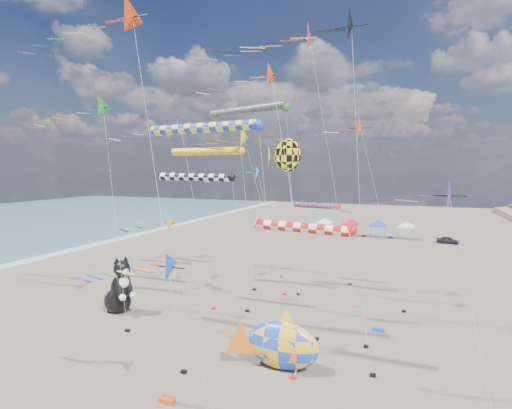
{
  "coord_description": "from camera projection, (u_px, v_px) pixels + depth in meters",
  "views": [
    {
      "loc": [
        9.68,
        -17.06,
        12.91
      ],
      "look_at": [
        -1.69,
        12.0,
        10.08
      ],
      "focal_mm": 28.0,
      "sensor_mm": 36.0,
      "label": 1
    }
  ],
  "objects": [
    {
      "name": "fish_inflatable",
      "position": [
        282.0,
        345.0,
        25.72
      ],
      "size": [
        6.45,
        3.13,
        4.03
      ],
      "color": "blue",
      "rests_on": "ground"
    },
    {
      "name": "delta_kite_7",
      "position": [
        317.0,
        28.0,
        28.14
      ],
      "size": [
        14.45,
        2.6,
        24.39
      ],
      "color": "black",
      "rests_on": "ground"
    },
    {
      "name": "delta_kite_10",
      "position": [
        88.0,
        109.0,
        31.17
      ],
      "size": [
        9.35,
        2.04,
        18.88
      ],
      "color": "#1A7B22",
      "rests_on": "ground"
    },
    {
      "name": "person_adult",
      "position": [
        273.0,
        350.0,
        26.5
      ],
      "size": [
        0.74,
        0.65,
        1.7
      ],
      "primitive_type": "imported",
      "rotation": [
        0.0,
        0.0,
        0.49
      ],
      "color": "gray",
      "rests_on": "ground"
    },
    {
      "name": "delta_kite_3",
      "position": [
        161.0,
        226.0,
        43.7
      ],
      "size": [
        9.44,
        1.68,
        7.87
      ],
      "color": "#FFB90B",
      "rests_on": "ground"
    },
    {
      "name": "delta_kite_4",
      "position": [
        302.0,
        38.0,
        36.78
      ],
      "size": [
        16.99,
        2.97,
        26.64
      ],
      "color": "#CC1252",
      "rests_on": "ground"
    },
    {
      "name": "delta_kite_11",
      "position": [
        352.0,
        132.0,
        36.18
      ],
      "size": [
        12.54,
        2.3,
        17.7
      ],
      "color": "red",
      "rests_on": "ground"
    },
    {
      "name": "windsock_2",
      "position": [
        199.0,
        178.0,
        36.63
      ],
      "size": [
        9.12,
        0.74,
        12.48
      ],
      "color": "black",
      "rests_on": "ground"
    },
    {
      "name": "child_blue",
      "position": [
        272.0,
        344.0,
        28.19
      ],
      "size": [
        0.56,
        0.62,
        1.01
      ],
      "primitive_type": "imported",
      "rotation": [
        0.0,
        0.0,
        0.9
      ],
      "color": "#2928A4",
      "rests_on": "ground"
    },
    {
      "name": "kite_bag_3",
      "position": [
        284.0,
        352.0,
        27.85
      ],
      "size": [
        0.9,
        0.44,
        0.3
      ],
      "primitive_type": "cube",
      "color": "black",
      "rests_on": "ground"
    },
    {
      "name": "delta_kite_8",
      "position": [
        415.0,
        204.0,
        18.79
      ],
      "size": [
        9.19,
        1.74,
        12.52
      ],
      "color": "#5B29A5",
      "rests_on": "ground"
    },
    {
      "name": "cat_inflatable",
      "position": [
        120.0,
        284.0,
        35.76
      ],
      "size": [
        4.29,
        3.22,
        5.19
      ],
      "primitive_type": null,
      "rotation": [
        0.0,
        0.0,
        -0.38
      ],
      "color": "black",
      "rests_on": "ground"
    },
    {
      "name": "delta_kite_6",
      "position": [
        162.0,
        271.0,
        19.69
      ],
      "size": [
        7.8,
        1.68,
        9.06
      ],
      "color": "#1147B5",
      "rests_on": "ground"
    },
    {
      "name": "delta_kite_5",
      "position": [
        251.0,
        78.0,
        30.23
      ],
      "size": [
        11.76,
        2.07,
        21.1
      ],
      "color": "#F23506",
      "rests_on": "ground"
    },
    {
      "name": "delta_kite_2",
      "position": [
        118.0,
        19.0,
        24.76
      ],
      "size": [
        13.11,
        2.55,
        23.73
      ],
      "color": "red",
      "rests_on": "ground"
    },
    {
      "name": "kite_bag_1",
      "position": [
        378.0,
        329.0,
        31.71
      ],
      "size": [
        0.9,
        0.44,
        0.3
      ],
      "primitive_type": "cube",
      "color": "blue",
      "rests_on": "ground"
    },
    {
      "name": "windsock_3",
      "position": [
        251.0,
        110.0,
        40.93
      ],
      "size": [
        10.15,
        0.89,
        19.36
      ],
      "color": "#178318",
      "rests_on": "ground"
    },
    {
      "name": "delta_kite_0",
      "position": [
        164.0,
        128.0,
        36.86
      ],
      "size": [
        11.15,
        1.84,
        17.92
      ],
      "color": "blue",
      "rests_on": "ground"
    },
    {
      "name": "windsock_4",
      "position": [
        210.0,
        152.0,
        42.88
      ],
      "size": [
        9.76,
        0.85,
        15.18
      ],
      "color": "yellow",
      "rests_on": "ground"
    },
    {
      "name": "tent_row",
      "position": [
        364.0,
        220.0,
        75.32
      ],
      "size": [
        19.2,
        4.2,
        3.8
      ],
      "color": "silver",
      "rests_on": "ground"
    },
    {
      "name": "angelfish_kite",
      "position": [
        285.0,
        157.0,
        31.73
      ],
      "size": [
        3.74,
        3.02,
        15.29
      ],
      "color": "yellow",
      "rests_on": "ground"
    },
    {
      "name": "windsock_0",
      "position": [
        210.0,
        128.0,
        29.54
      ],
      "size": [
        10.35,
        0.8,
        16.33
      ],
      "color": "#1336C7",
      "rests_on": "ground"
    },
    {
      "name": "kite_bag_0",
      "position": [
        167.0,
        400.0,
        22.0
      ],
      "size": [
        0.9,
        0.44,
        0.3
      ],
      "primitive_type": "cube",
      "color": "red",
      "rests_on": "ground"
    },
    {
      "name": "parked_car",
      "position": [
        448.0,
        240.0,
        68.51
      ],
      "size": [
        3.82,
        2.0,
        1.24
      ],
      "primitive_type": "imported",
      "rotation": [
        0.0,
        0.0,
        1.42
      ],
      "color": "#26262D",
      "rests_on": "ground"
    },
    {
      "name": "child_green",
      "position": [
        300.0,
        337.0,
        29.28
      ],
      "size": [
        0.63,
        0.53,
        1.15
      ],
      "primitive_type": "imported",
      "rotation": [
        0.0,
        0.0,
        -0.17
      ],
      "color": "green",
      "rests_on": "ground"
    },
    {
      "name": "delta_kite_9",
      "position": [
        243.0,
        140.0,
        41.03
      ],
      "size": [
        11.37,
        2.19,
        17.26
      ],
      "color": "yellow",
      "rests_on": "ground"
    },
    {
      "name": "delta_kite_1",
      "position": [
        252.0,
        175.0,
        47.63
      ],
      "size": [
        9.73,
        1.8,
        13.42
      ],
      "color": "#2588DE",
      "rests_on": "ground"
    },
    {
      "name": "windsock_1",
      "position": [
        319.0,
        206.0,
        44.78
      ],
      "size": [
        6.68,
        0.66,
        9.07
      ],
      "color": "red",
      "rests_on": "ground"
    },
    {
      "name": "windsock_5",
      "position": [
        308.0,
        229.0,
        25.51
      ],
      "size": [
        7.94,
        0.7,
        9.46
      ],
      "color": "red",
      "rests_on": "ground"
    }
  ]
}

